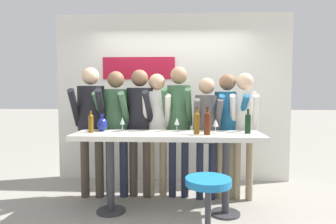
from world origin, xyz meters
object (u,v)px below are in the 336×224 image
at_px(person_left, 116,119).
at_px(bar_stool, 208,201).
at_px(person_right, 206,124).
at_px(person_far_right, 227,121).
at_px(person_center_right, 179,116).
at_px(wine_bottle_0, 91,122).
at_px(wine_bottle_2, 248,122).
at_px(person_center, 157,120).
at_px(wine_bottle_1, 207,122).
at_px(wine_bottle_3, 197,122).
at_px(person_center_left, 140,118).
at_px(wine_glass_2, 177,122).
at_px(wine_glass_0, 122,121).
at_px(person_far_left, 91,117).
at_px(person_rightmost, 244,120).
at_px(decorative_vase, 102,124).
at_px(wine_glass_1, 216,123).
at_px(tasting_table, 168,146).

bearing_deg(person_left, bar_stool, -41.66).
bearing_deg(person_right, person_far_right, 12.78).
bearing_deg(person_far_right, person_center_right, 171.94).
distance_m(wine_bottle_0, wine_bottle_2, 1.90).
distance_m(person_center, wine_bottle_1, 0.94).
relative_size(person_center, person_right, 1.04).
bearing_deg(wine_bottle_3, person_center_left, 141.29).
xyz_separation_m(person_right, wine_bottle_1, (-0.04, -0.60, 0.09)).
bearing_deg(wine_glass_2, wine_glass_0, 179.51).
bearing_deg(wine_bottle_0, person_center_right, 28.51).
height_order(person_far_left, person_center_left, person_far_left).
xyz_separation_m(person_far_left, person_rightmost, (2.11, 0.00, -0.03)).
bearing_deg(wine_bottle_2, person_far_left, 167.06).
bearing_deg(wine_bottle_1, person_center_right, 116.86).
bearing_deg(person_far_left, decorative_vase, -58.60).
bearing_deg(person_rightmost, person_center_right, -172.28).
xyz_separation_m(wine_bottle_1, wine_bottle_2, (0.50, 0.14, -0.02)).
bearing_deg(wine_glass_0, person_center_left, 68.80).
distance_m(person_rightmost, wine_bottle_3, 0.87).
bearing_deg(person_far_left, wine_bottle_2, -16.62).
bearing_deg(decorative_vase, person_far_right, 14.87).
relative_size(person_right, person_rightmost, 0.96).
distance_m(person_left, wine_bottle_1, 1.39).
bearing_deg(person_far_right, wine_glass_1, -118.89).
xyz_separation_m(person_rightmost, wine_bottle_1, (-0.55, -0.62, 0.04)).
bearing_deg(bar_stool, person_far_right, 74.71).
distance_m(wine_bottle_3, wine_glass_0, 0.95).
xyz_separation_m(person_left, person_center, (0.57, 0.02, -0.01)).
distance_m(person_far_left, wine_glass_0, 0.62).
distance_m(tasting_table, person_right, 0.74).
height_order(wine_bottle_0, wine_glass_2, wine_bottle_0).
distance_m(person_center_right, person_far_right, 0.67).
bearing_deg(person_center_left, wine_bottle_1, -28.06).
xyz_separation_m(person_center_right, decorative_vase, (-0.96, -0.43, -0.08)).
xyz_separation_m(person_center_left, wine_glass_0, (-0.16, -0.41, -0.00)).
height_order(person_left, person_center_right, person_center_right).
bearing_deg(wine_bottle_1, decorative_vase, 169.39).
relative_size(person_center, wine_bottle_3, 5.47).
distance_m(person_rightmost, wine_bottle_0, 2.02).
height_order(person_center_left, person_right, person_center_left).
bearing_deg(person_center, wine_bottle_1, -50.71).
bearing_deg(bar_stool, person_rightmost, 65.25).
relative_size(tasting_table, wine_bottle_3, 7.16).
bearing_deg(bar_stool, person_right, 86.74).
relative_size(tasting_table, person_rightmost, 1.31).
bearing_deg(wine_bottle_1, tasting_table, 166.58).
height_order(person_left, wine_glass_0, person_left).
height_order(person_left, person_center, person_left).
distance_m(wine_bottle_2, wine_glass_1, 0.39).
xyz_separation_m(person_center_left, person_center, (0.24, 0.01, -0.02)).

